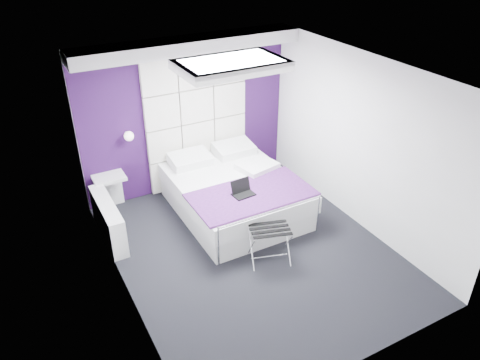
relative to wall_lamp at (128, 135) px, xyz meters
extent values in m
plane|color=black|center=(1.05, -2.06, -1.22)|extent=(4.40, 4.40, 0.00)
plane|color=white|center=(1.05, -2.06, 1.38)|extent=(4.40, 4.40, 0.00)
plane|color=white|center=(1.05, 0.14, 0.08)|extent=(3.60, 0.00, 3.60)
plane|color=white|center=(-0.75, -2.06, 0.08)|extent=(0.00, 4.40, 4.40)
plane|color=white|center=(2.85, -2.06, 0.08)|extent=(0.00, 4.40, 4.40)
cube|color=#2D0E40|center=(1.05, 0.13, 0.08)|extent=(3.58, 0.02, 2.58)
cube|color=white|center=(1.05, -0.11, 1.28)|extent=(3.58, 0.50, 0.20)
sphere|color=white|center=(0.00, 0.00, 0.00)|extent=(0.15, 0.15, 0.15)
cube|color=white|center=(-0.64, -0.76, -0.92)|extent=(0.22, 1.20, 0.60)
cube|color=white|center=(1.31, -1.03, -1.06)|extent=(1.71, 2.14, 0.32)
cube|color=white|center=(1.31, -1.03, -0.77)|extent=(1.75, 2.18, 0.27)
cube|color=#3F154F|center=(1.31, -1.57, -0.62)|extent=(1.81, 0.96, 0.03)
cube|color=white|center=(-0.40, -0.04, -0.62)|extent=(0.49, 0.38, 0.05)
cube|color=black|center=(1.16, -2.34, -0.70)|extent=(0.54, 0.39, 0.01)
cube|color=black|center=(1.19, -1.54, -0.59)|extent=(0.31, 0.22, 0.02)
cube|color=black|center=(1.19, -1.44, -0.48)|extent=(0.31, 0.01, 0.21)
camera|label=1|loc=(-1.64, -6.63, 3.00)|focal=35.00mm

